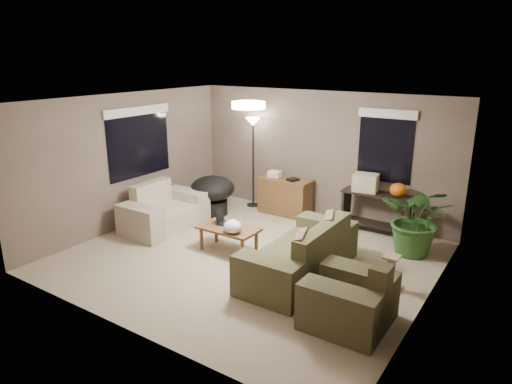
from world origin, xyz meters
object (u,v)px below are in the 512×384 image
Objects in this scene: main_sofa at (302,257)px; loveseat at (164,213)px; floor_lamp at (253,133)px; cat_scratching_post at (390,275)px; desk at (285,196)px; console_table at (377,210)px; papasan_chair at (213,192)px; armchair at (350,301)px; coffee_table at (229,231)px; houseplant at (417,227)px.

main_sofa and loveseat have the same top height.
main_sofa is 3.61m from floor_lamp.
floor_lamp is 3.82× the size of cat_scratching_post.
floor_lamp is (-0.85, 0.09, 1.22)m from desk.
floor_lamp is (-2.76, 0.04, 1.16)m from console_table.
console_table is 1.28× the size of papasan_chair.
armchair is at bearing -29.47° from papasan_chair.
loveseat is 1.60× the size of armchair.
desk reaches higher than coffee_table.
floor_lamp is at bearing 179.15° from console_table.
houseplant is at bearing 31.22° from coffee_table.
houseplant is at bearing 90.84° from cat_scratching_post.
houseplant is at bearing 18.20° from loveseat.
cat_scratching_post is (1.22, 0.32, -0.08)m from main_sofa.
main_sofa is 3.11m from loveseat.
cat_scratching_post is (0.14, 1.12, -0.08)m from armchair.
floor_lamp reaches higher than houseplant.
houseplant reaches higher than armchair.
armchair is 4.05m from desk.
desk is 3.41m from cat_scratching_post.
desk is 0.90× the size of houseplant.
loveseat is 1.57× the size of papasan_chair.
loveseat is 2.47m from desk.
loveseat reaches higher than console_table.
papasan_chair is (0.28, 1.12, 0.17)m from loveseat.
desk is 1.49m from floor_lamp.
console_table is 2.99m from floor_lamp.
armchair is 2.66m from coffee_table.
papasan_chair is at bearing 75.88° from loveseat.
papasan_chair is 0.53× the size of floor_lamp.
coffee_table is 2.66m from cat_scratching_post.
armchair is 0.52× the size of floor_lamp.
main_sofa is 2.31m from console_table.
armchair is at bearing -92.79° from houseplant.
loveseat is 3.96m from console_table.
armchair is 3.18m from console_table.
floor_lamp is 3.86m from houseplant.
floor_lamp is at bearing 173.99° from desk.
houseplant is at bearing -11.09° from desk.
console_table is (1.91, 0.05, 0.06)m from desk.
papasan_chair is 4.18m from cat_scratching_post.
loveseat is 1.68m from coffee_table.
coffee_table is at bearing -128.67° from console_table.
floor_lamp reaches higher than coffee_table.
main_sofa is at bearing -3.84° from coffee_table.
armchair is at bearing -19.65° from coffee_table.
papasan_chair is at bearing 153.56° from main_sofa.
houseplant is (1.20, 1.69, 0.18)m from main_sofa.
floor_lamp is (-3.52, 3.13, 1.30)m from armchair.
desk is at bearing -178.56° from console_table.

